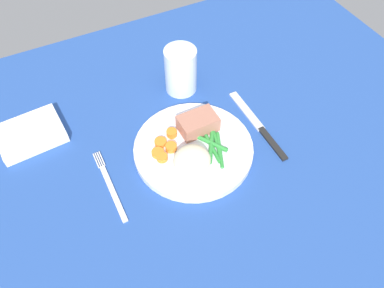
# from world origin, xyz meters

# --- Properties ---
(dining_table) EXTENTS (1.20, 0.90, 0.02)m
(dining_table) POSITION_xyz_m (0.00, 0.00, 0.01)
(dining_table) COLOR #234793
(dining_table) RESTS_ON ground
(dinner_plate) EXTENTS (0.23, 0.23, 0.02)m
(dinner_plate) POSITION_xyz_m (-0.00, -0.01, 0.03)
(dinner_plate) COLOR white
(dinner_plate) RESTS_ON dining_table
(meat_portion) EXTENTS (0.08, 0.05, 0.03)m
(meat_portion) POSITION_xyz_m (0.03, 0.02, 0.05)
(meat_portion) COLOR #A86B56
(meat_portion) RESTS_ON dinner_plate
(mashed_potatoes) EXTENTS (0.07, 0.07, 0.04)m
(mashed_potatoes) POSITION_xyz_m (-0.02, -0.06, 0.06)
(mashed_potatoes) COLOR beige
(mashed_potatoes) RESTS_ON dinner_plate
(carrot_slices) EXTENTS (0.07, 0.07, 0.01)m
(carrot_slices) POSITION_xyz_m (-0.05, 0.01, 0.04)
(carrot_slices) COLOR orange
(carrot_slices) RESTS_ON dinner_plate
(green_beans) EXTENTS (0.06, 0.09, 0.01)m
(green_beans) POSITION_xyz_m (0.03, -0.03, 0.04)
(green_beans) COLOR #2D8C38
(green_beans) RESTS_ON dinner_plate
(fork) EXTENTS (0.01, 0.17, 0.00)m
(fork) POSITION_xyz_m (-0.17, -0.02, 0.02)
(fork) COLOR silver
(fork) RESTS_ON dining_table
(knife) EXTENTS (0.02, 0.21, 0.01)m
(knife) POSITION_xyz_m (0.15, -0.02, 0.02)
(knife) COLOR black
(knife) RESTS_ON dining_table
(water_glass) EXTENTS (0.07, 0.07, 0.10)m
(water_glass) POSITION_xyz_m (0.06, 0.16, 0.06)
(water_glass) COLOR silver
(water_glass) RESTS_ON dining_table
(napkin) EXTENTS (0.13, 0.11, 0.02)m
(napkin) POSITION_xyz_m (-0.28, 0.17, 0.03)
(napkin) COLOR white
(napkin) RESTS_ON dining_table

